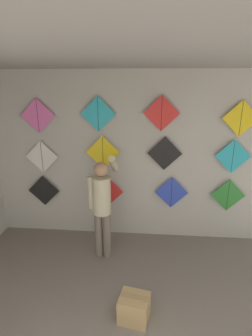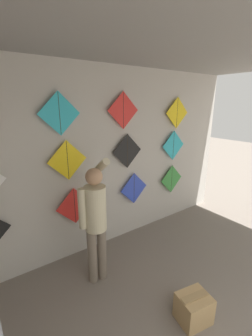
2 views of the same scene
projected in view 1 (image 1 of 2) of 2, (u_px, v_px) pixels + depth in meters
The scene contains 16 objects.
back_panel at pixel (135, 159), 4.34m from camera, with size 5.56×0.06×2.80m, color #BCB7AD.
ceiling_slab at pixel (124, 55), 2.10m from camera, with size 5.56×4.52×0.04m, color gray.
shopkeeper at pixel (102, 202), 3.87m from camera, with size 0.41×0.55×1.65m.
cardboard_box at pixel (134, 308), 2.99m from camera, with size 0.38×0.34×0.32m.
kite_0 at pixel (44, 191), 4.56m from camera, with size 0.55×0.01×0.55m.
kite_1 at pixel (107, 192), 4.47m from camera, with size 0.55×0.01×0.55m.
kite_2 at pixel (171, 192), 4.37m from camera, with size 0.55×0.01×0.55m.
kite_3 at pixel (228, 195), 4.31m from camera, with size 0.55×0.01×0.55m.
kite_4 at pixel (42, 157), 4.37m from camera, with size 0.55×0.01×0.55m.
kite_5 at pixel (103, 152), 4.25m from camera, with size 0.55×0.01×0.55m.
kite_6 at pixel (165, 154), 4.17m from camera, with size 0.55×0.01×0.55m.
kite_7 at pixel (233, 156), 4.10m from camera, with size 0.55×0.01×0.55m.
kite_8 at pixel (38, 116), 4.15m from camera, with size 0.55×0.01×0.55m.
kite_9 at pixel (98, 114), 4.06m from camera, with size 0.55×0.01×0.55m.
kite_10 at pixel (162, 113), 3.98m from camera, with size 0.55×0.01×0.55m.
kite_11 at pixel (241, 119), 3.91m from camera, with size 0.55×0.01×0.55m.
Camera 1 is at (0.21, -0.41, 2.62)m, focal length 28.00 mm.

